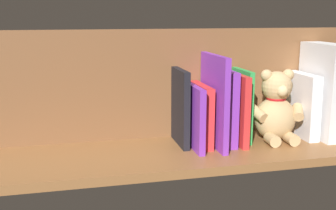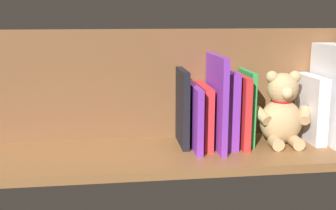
# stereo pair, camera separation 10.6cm
# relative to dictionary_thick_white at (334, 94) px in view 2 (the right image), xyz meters

# --- Properties ---
(ground_plane) EXTENTS (1.12, 0.30, 0.02)m
(ground_plane) POSITION_rel_dictionary_thick_white_xyz_m (0.46, 0.03, -0.14)
(ground_plane) COLOR brown
(shelf_back_panel) EXTENTS (1.12, 0.02, 0.31)m
(shelf_back_panel) POSITION_rel_dictionary_thick_white_xyz_m (0.46, -0.10, 0.02)
(shelf_back_panel) COLOR brown
(shelf_back_panel) RESTS_ON ground_plane
(dictionary_thick_white) EXTENTS (0.06, 0.17, 0.27)m
(dictionary_thick_white) POSITION_rel_dictionary_thick_white_xyz_m (0.00, 0.00, 0.00)
(dictionary_thick_white) COLOR silver
(dictionary_thick_white) RESTS_ON ground_plane
(book_0) EXTENTS (0.03, 0.15, 0.18)m
(book_0) POSITION_rel_dictionary_thick_white_xyz_m (0.06, -0.01, -0.04)
(book_0) COLOR silver
(book_0) RESTS_ON ground_plane
(teddy_bear) EXTENTS (0.16, 0.13, 0.20)m
(teddy_bear) POSITION_rel_dictionary_thick_white_xyz_m (0.15, 0.01, -0.05)
(teddy_bear) COLOR tan
(teddy_bear) RESTS_ON ground_plane
(book_1) EXTENTS (0.01, 0.13, 0.20)m
(book_1) POSITION_rel_dictionary_thick_white_xyz_m (0.24, -0.02, -0.03)
(book_1) COLOR green
(book_1) RESTS_ON ground_plane
(book_2) EXTENTS (0.02, 0.16, 0.19)m
(book_2) POSITION_rel_dictionary_thick_white_xyz_m (0.26, -0.01, -0.04)
(book_2) COLOR red
(book_2) RESTS_ON ground_plane
(book_3) EXTENTS (0.03, 0.15, 0.20)m
(book_3) POSITION_rel_dictionary_thick_white_xyz_m (0.30, -0.01, -0.03)
(book_3) COLOR purple
(book_3) RESTS_ON ground_plane
(book_4) EXTENTS (0.02, 0.19, 0.24)m
(book_4) POSITION_rel_dictionary_thick_white_xyz_m (0.33, 0.01, -0.01)
(book_4) COLOR purple
(book_4) RESTS_ON ground_plane
(book_5) EXTENTS (0.02, 0.15, 0.16)m
(book_5) POSITION_rel_dictionary_thick_white_xyz_m (0.36, -0.01, -0.05)
(book_5) COLOR red
(book_5) RESTS_ON ground_plane
(book_6) EXTENTS (0.02, 0.18, 0.17)m
(book_6) POSITION_rel_dictionary_thick_white_xyz_m (0.39, 0.00, -0.05)
(book_6) COLOR purple
(book_6) RESTS_ON ground_plane
(book_7) EXTENTS (0.02, 0.13, 0.20)m
(book_7) POSITION_rel_dictionary_thick_white_xyz_m (0.41, -0.02, -0.03)
(book_7) COLOR black
(book_7) RESTS_ON ground_plane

